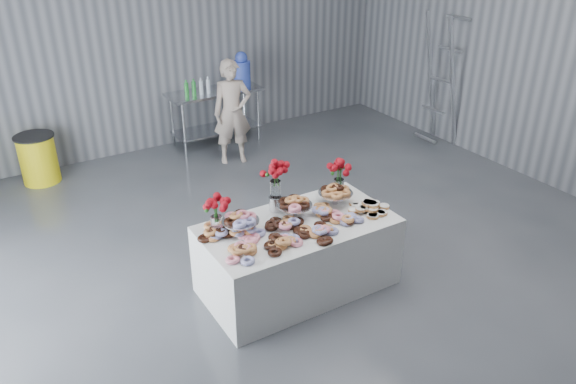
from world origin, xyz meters
name	(u,v)px	position (x,y,z in m)	size (l,w,h in m)	color
ground	(326,282)	(0.00, 0.00, 0.00)	(9.00, 9.00, 0.00)	#3C3F44
room_walls	(303,26)	(-0.27, 0.07, 2.64)	(8.04, 9.04, 4.02)	slate
display_table	(298,256)	(-0.28, 0.10, 0.38)	(1.90, 1.00, 0.75)	silver
prep_table	(215,107)	(0.69, 4.10, 0.62)	(1.50, 0.60, 0.90)	silver
donut_mounds	(301,222)	(-0.28, 0.05, 0.80)	(1.80, 0.80, 0.09)	#DE9351
cake_stand_left	(240,219)	(-0.83, 0.26, 0.89)	(0.36, 0.36, 0.17)	silver
cake_stand_mid	(294,203)	(-0.23, 0.25, 0.89)	(0.36, 0.36, 0.17)	silver
cake_stand_right	(336,191)	(0.27, 0.25, 0.89)	(0.36, 0.36, 0.17)	silver
danish_pile	(369,206)	(0.47, -0.05, 0.81)	(0.48, 0.48, 0.11)	silver
bouquet_left	(215,205)	(-1.03, 0.36, 1.05)	(0.26, 0.26, 0.42)	white
bouquet_right	(339,169)	(0.42, 0.40, 1.05)	(0.26, 0.26, 0.42)	white
bouquet_center	(275,176)	(-0.33, 0.45, 1.13)	(0.26, 0.26, 0.57)	silver
water_jug	(242,70)	(1.19, 4.10, 1.15)	(0.28, 0.28, 0.55)	blue
drink_bottles	(197,87)	(0.37, 4.00, 1.04)	(0.54, 0.08, 0.27)	#268C33
person	(232,112)	(0.61, 3.31, 0.78)	(0.57, 0.37, 1.56)	#CC8C93
trash_barrel	(38,159)	(-2.05, 4.10, 0.35)	(0.54, 0.54, 0.70)	yellow
stepladder	(441,80)	(3.75, 2.23, 1.06)	(0.24, 0.53, 2.13)	silver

